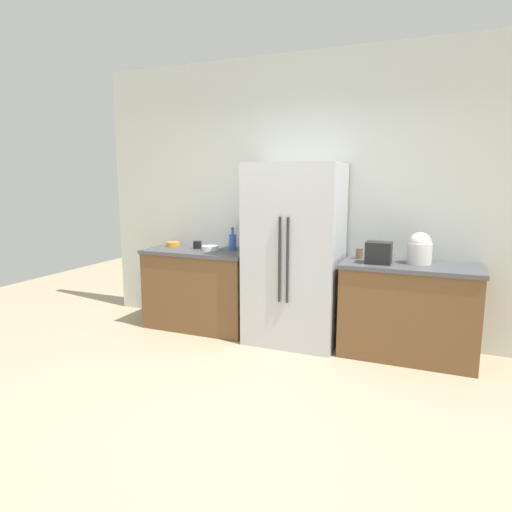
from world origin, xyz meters
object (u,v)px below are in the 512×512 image
at_px(bottle_a, 233,242).
at_px(cup_a, 359,253).
at_px(bowl_b, 210,248).
at_px(cup_b, 197,245).
at_px(toaster, 379,253).
at_px(refrigerator, 294,255).
at_px(bowl_a, 173,244).
at_px(rice_cooker, 420,249).

bearing_deg(bottle_a, cup_a, -0.15).
bearing_deg(bowl_b, cup_b, 164.25).
height_order(toaster, cup_a, toaster).
xyz_separation_m(refrigerator, bottle_a, (-0.76, 0.13, 0.08)).
distance_m(refrigerator, cup_a, 0.65).
xyz_separation_m(bottle_a, bowl_b, (-0.23, -0.10, -0.07)).
bearing_deg(bowl_b, bowl_a, 168.04).
bearing_deg(rice_cooker, bottle_a, 178.41).
bearing_deg(cup_b, bowl_b, -15.75).
bearing_deg(bowl_a, rice_cooker, -1.51).
bearing_deg(cup_b, bowl_a, 170.12).
bearing_deg(bowl_a, toaster, -5.16).
bearing_deg(toaster, cup_a, 137.10).
xyz_separation_m(toaster, cup_a, (-0.21, 0.19, -0.05)).
xyz_separation_m(rice_cooker, bowl_a, (-2.74, 0.07, -0.12)).
bearing_deg(cup_a, rice_cooker, -5.14).
height_order(bottle_a, cup_a, bottle_a).
relative_size(rice_cooker, bowl_a, 1.86).
xyz_separation_m(refrigerator, cup_b, (-1.18, 0.09, 0.02)).
bearing_deg(bowl_a, bottle_a, -1.31).
height_order(bottle_a, bowl_b, bottle_a).
relative_size(refrigerator, rice_cooker, 6.21).
xyz_separation_m(cup_b, bowl_b, (0.20, -0.06, -0.02)).
xyz_separation_m(rice_cooker, cup_a, (-0.56, 0.05, -0.09)).
bearing_deg(toaster, refrigerator, 175.52).
height_order(refrigerator, cup_b, refrigerator).
distance_m(rice_cooker, bowl_a, 2.75).
height_order(toaster, bowl_b, toaster).
distance_m(cup_a, bowl_b, 1.63).
distance_m(toaster, bowl_b, 1.84).
bearing_deg(cup_b, toaster, -4.30).
xyz_separation_m(cup_a, bowl_b, (-1.62, -0.10, -0.03)).
relative_size(refrigerator, cup_b, 19.95).
xyz_separation_m(toaster, bottle_a, (-1.60, 0.20, -0.01)).
bearing_deg(bowl_a, refrigerator, -5.52).
bearing_deg(toaster, cup_b, 175.70).
xyz_separation_m(bottle_a, cup_b, (-0.42, -0.05, -0.05)).
bearing_deg(refrigerator, toaster, -4.48).
distance_m(refrigerator, bowl_a, 1.56).
xyz_separation_m(cup_a, bowl_a, (-2.18, 0.02, -0.03)).
height_order(rice_cooker, bottle_a, rice_cooker).
xyz_separation_m(bowl_a, bowl_b, (0.56, -0.12, 0.00)).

